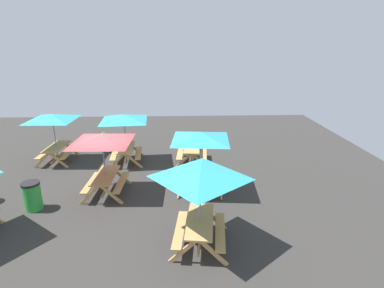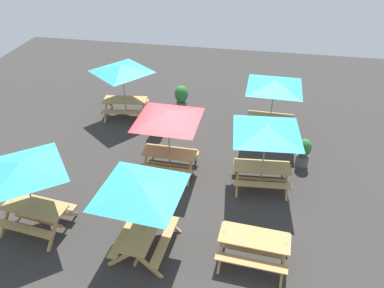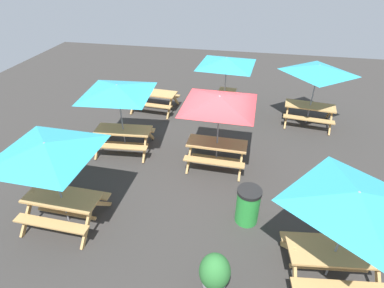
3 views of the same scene
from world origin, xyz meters
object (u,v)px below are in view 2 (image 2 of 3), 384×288
picnic_table_4 (274,88)px  picnic_table_6 (122,72)px  picnic_table_1 (254,243)px  picnic_table_5 (168,121)px  picnic_table_2 (267,134)px  picnic_table_3 (23,172)px  potted_plant_0 (181,97)px  potted_plant_1 (304,152)px  trash_bin_green (157,123)px  picnic_table_0 (140,193)px

picnic_table_4 → picnic_table_6: (-6.05, 0.34, 0.00)m
picnic_table_1 → picnic_table_6: picnic_table_6 is taller
picnic_table_5 → picnic_table_2: bearing=-2.4°
picnic_table_3 → picnic_table_4: size_ratio=0.83×
picnic_table_4 → potted_plant_0: size_ratio=2.44×
picnic_table_1 → potted_plant_1: 4.63m
picnic_table_2 → picnic_table_5: size_ratio=1.00×
picnic_table_1 → picnic_table_6: (-5.72, 6.66, 1.43)m
potted_plant_0 → potted_plant_1: bearing=-32.5°
picnic_table_3 → picnic_table_5: bearing=53.0°
picnic_table_5 → potted_plant_1: picnic_table_5 is taller
picnic_table_4 → trash_bin_green: 4.68m
picnic_table_0 → picnic_table_1: (2.85, 0.20, -1.43)m
picnic_table_2 → potted_plant_1: size_ratio=2.60×
picnic_table_0 → potted_plant_0: (-0.62, 7.76, -1.34)m
picnic_table_2 → picnic_table_4: bearing=81.3°
picnic_table_1 → picnic_table_4: (0.33, 6.32, 1.43)m
picnic_table_0 → trash_bin_green: picnic_table_0 is taller
picnic_table_2 → trash_bin_green: size_ratio=2.88×
picnic_table_0 → picnic_table_3: 3.25m
picnic_table_3 → picnic_table_4: (6.43, 6.30, 0.00)m
picnic_table_1 → picnic_table_5: (-2.99, 3.28, 1.43)m
picnic_table_0 → picnic_table_2: size_ratio=1.00×
picnic_table_3 → potted_plant_1: bearing=36.5°
picnic_table_0 → picnic_table_4: 7.25m
picnic_table_6 → potted_plant_1: size_ratio=2.15×
potted_plant_0 → potted_plant_1: potted_plant_0 is taller
picnic_table_0 → trash_bin_green: (-1.16, 5.66, -1.49)m
picnic_table_0 → trash_bin_green: bearing=16.6°
trash_bin_green → potted_plant_1: size_ratio=0.90×
picnic_table_1 → trash_bin_green: size_ratio=1.93×
picnic_table_0 → picnic_table_4: size_ratio=1.00×
picnic_table_4 → potted_plant_1: 2.68m
potted_plant_0 → potted_plant_1: 5.92m
picnic_table_3 → potted_plant_0: 8.10m
picnic_table_1 → picnic_table_5: size_ratio=0.67×
picnic_table_1 → picnic_table_3: (-6.10, 0.02, 1.43)m
picnic_table_2 → picnic_table_5: bearing=171.2°
picnic_table_3 → trash_bin_green: 6.02m
picnic_table_0 → picnic_table_6: size_ratio=1.21×
picnic_table_0 → potted_plant_1: 6.48m
potted_plant_0 → picnic_table_3: bearing=-109.2°
picnic_table_2 → picnic_table_6: 6.86m
picnic_table_4 → picnic_table_5: same height
picnic_table_1 → picnic_table_5: picnic_table_5 is taller
picnic_table_1 → picnic_table_6: 8.90m
potted_plant_0 → picnic_table_4: bearing=-18.0°
picnic_table_1 → picnic_table_4: bearing=91.2°
picnic_table_6 → potted_plant_0: bearing=14.7°
picnic_table_6 → picnic_table_4: bearing=-10.4°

